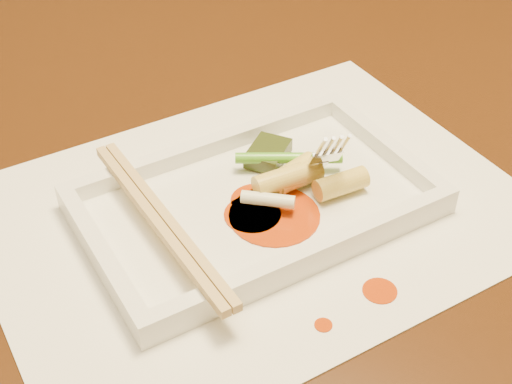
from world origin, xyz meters
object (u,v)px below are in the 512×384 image
chopstick_a (156,222)px  fork (324,83)px  table (153,228)px  placemat (256,211)px  plate_base (256,206)px

chopstick_a → fork: 0.16m
chopstick_a → fork: (0.15, 0.02, 0.06)m
chopstick_a → table: bearing=71.6°
placemat → fork: size_ratio=2.86×
table → chopstick_a: size_ratio=7.05×
plate_base → chopstick_a: chopstick_a is taller
plate_base → placemat: bearing=0.0°
chopstick_a → fork: fork is taller
table → plate_base: size_ratio=5.38×
table → placemat: 0.17m
table → plate_base: 0.17m
table → chopstick_a: (-0.04, -0.13, 0.13)m
table → chopstick_a: bearing=-108.4°
placemat → fork: (0.07, 0.02, 0.08)m
plate_base → chopstick_a: 0.08m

